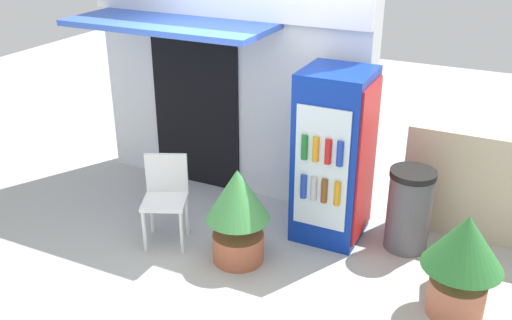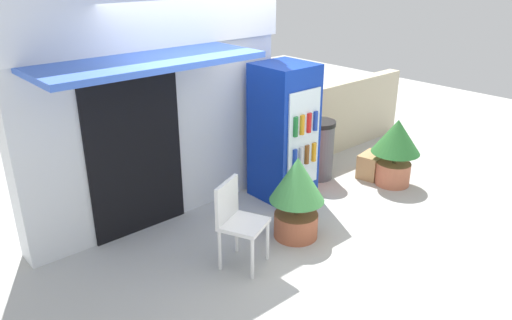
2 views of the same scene
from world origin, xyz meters
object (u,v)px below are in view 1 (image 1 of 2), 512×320
at_px(drink_cooler, 334,156).
at_px(plastic_chair, 166,192).
at_px(cardboard_box, 461,274).
at_px(trash_bin, 409,210).
at_px(potted_plant_near_shop, 238,209).
at_px(potted_plant_curbside, 463,257).

distance_m(drink_cooler, plastic_chair, 1.69).
bearing_deg(cardboard_box, trash_bin, 139.99).
bearing_deg(drink_cooler, plastic_chair, -150.86).
bearing_deg(trash_bin, potted_plant_near_shop, -146.45).
bearing_deg(cardboard_box, drink_cooler, 162.97).
bearing_deg(potted_plant_near_shop, drink_cooler, 53.27).
distance_m(drink_cooler, potted_plant_near_shop, 1.10).
xyz_separation_m(plastic_chair, potted_plant_near_shop, (0.82, -0.03, 0.03)).
distance_m(potted_plant_near_shop, cardboard_box, 2.06).
height_order(plastic_chair, potted_plant_near_shop, potted_plant_near_shop).
relative_size(potted_plant_near_shop, cardboard_box, 2.34).
bearing_deg(potted_plant_curbside, trash_bin, 125.59).
relative_size(drink_cooler, cardboard_box, 4.28).
distance_m(trash_bin, cardboard_box, 0.81).
bearing_deg(drink_cooler, potted_plant_curbside, -29.11).
height_order(potted_plant_near_shop, trash_bin, potted_plant_near_shop).
relative_size(potted_plant_near_shop, trash_bin, 1.14).
bearing_deg(drink_cooler, trash_bin, 6.05).
bearing_deg(potted_plant_curbside, cardboard_box, 91.93).
relative_size(plastic_chair, cardboard_box, 2.19).
height_order(potted_plant_near_shop, potted_plant_curbside, potted_plant_near_shop).
relative_size(drink_cooler, potted_plant_curbside, 1.87).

